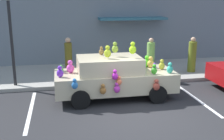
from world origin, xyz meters
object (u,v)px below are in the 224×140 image
object	(u,v)px
teddy_bear_on_sidewalk	(73,75)
street_lamp_post	(11,30)
pedestrian_walking_past	(69,56)
plush_covered_car	(114,77)
pedestrian_by_lamp	(192,56)
pedestrian_near_shopfront	(151,59)

from	to	relation	value
teddy_bear_on_sidewalk	street_lamp_post	distance (m)	3.05
teddy_bear_on_sidewalk	street_lamp_post	world-z (taller)	street_lamp_post
teddy_bear_on_sidewalk	pedestrian_walking_past	world-z (taller)	pedestrian_walking_past
plush_covered_car	pedestrian_by_lamp	world-z (taller)	plush_covered_car
pedestrian_walking_past	pedestrian_by_lamp	distance (m)	5.90
plush_covered_car	pedestrian_near_shopfront	xyz separation A→B (m)	(2.04, 1.90, 0.16)
teddy_bear_on_sidewalk	pedestrian_by_lamp	xyz separation A→B (m)	(5.73, 0.54, 0.48)
teddy_bear_on_sidewalk	pedestrian_near_shopfront	distance (m)	3.49
plush_covered_car	pedestrian_walking_past	size ratio (longest dim) A/B	2.61
plush_covered_car	street_lamp_post	size ratio (longest dim) A/B	1.20
teddy_bear_on_sidewalk	pedestrian_by_lamp	world-z (taller)	pedestrian_by_lamp
teddy_bear_on_sidewalk	plush_covered_car	bearing A→B (deg)	-53.79
pedestrian_near_shopfront	pedestrian_by_lamp	size ratio (longest dim) A/B	1.06
street_lamp_post	pedestrian_near_shopfront	xyz separation A→B (m)	(5.79, 0.08, -1.43)
teddy_bear_on_sidewalk	pedestrian_near_shopfront	bearing A→B (deg)	-0.45
street_lamp_post	pedestrian_by_lamp	xyz separation A→B (m)	(8.06, 0.66, -1.48)
plush_covered_car	pedestrian_near_shopfront	bearing A→B (deg)	42.84
pedestrian_walking_past	pedestrian_by_lamp	bearing A→B (deg)	-9.57
plush_covered_car	pedestrian_by_lamp	distance (m)	4.97
plush_covered_car	teddy_bear_on_sidewalk	xyz separation A→B (m)	(-1.41, 1.92, -0.37)
teddy_bear_on_sidewalk	pedestrian_near_shopfront	size ratio (longest dim) A/B	0.36
street_lamp_post	pedestrian_by_lamp	world-z (taller)	street_lamp_post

